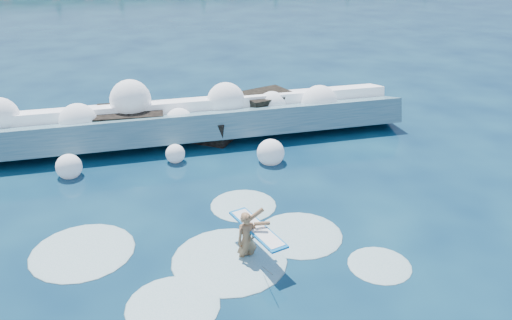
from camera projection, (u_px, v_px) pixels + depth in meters
name	position (u px, v px, depth m)	size (l,w,h in m)	color
ground	(222.00, 235.00, 13.68)	(200.00, 200.00, 0.00)	#07203D
breaking_wave	(151.00, 125.00, 19.69)	(20.15, 3.07, 1.74)	#32697F
rock_cluster	(196.00, 121.00, 20.41)	(8.39, 3.57, 1.52)	black
surfer_with_board	(249.00, 238.00, 12.53)	(1.13, 2.80, 1.56)	#996C47
wave_spray	(159.00, 114.00, 19.42)	(14.94, 5.08, 2.47)	white
surf_foam	(209.00, 252.00, 12.95)	(9.36, 6.02, 0.15)	silver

